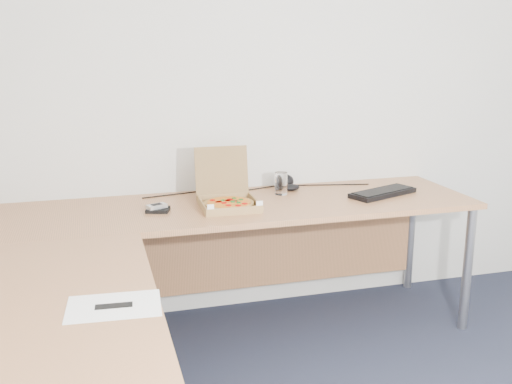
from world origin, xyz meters
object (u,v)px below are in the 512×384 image
object	(u,v)px
desk	(194,240)
pizza_box	(228,201)
keyboard	(383,193)
wallet	(158,210)
drinking_glass	(281,183)

from	to	relation	value
desk	pizza_box	distance (m)	0.46
keyboard	wallet	bearing A→B (deg)	158.51
desk	drinking_glass	distance (m)	0.82
desk	pizza_box	bearing A→B (deg)	57.21
drinking_glass	wallet	distance (m)	0.72
drinking_glass	desk	bearing A→B (deg)	-136.35
pizza_box	drinking_glass	xyz separation A→B (m)	(0.34, 0.18, 0.03)
desk	wallet	distance (m)	0.42
pizza_box	keyboard	world-z (taller)	pizza_box
drinking_glass	keyboard	size ratio (longest dim) A/B	0.31
desk	keyboard	bearing A→B (deg)	19.17
drinking_glass	wallet	bearing A→B (deg)	-166.67
desk	drinking_glass	size ratio (longest dim) A/B	20.23
desk	wallet	xyz separation A→B (m)	(-0.11, 0.40, 0.04)
desk	drinking_glass	bearing A→B (deg)	43.65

